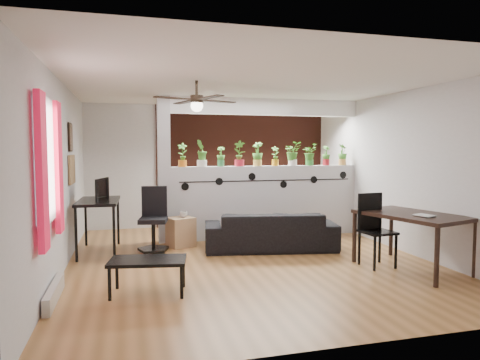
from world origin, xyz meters
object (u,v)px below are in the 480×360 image
object	(u,v)px
potted_plant_5	(275,155)
office_chair	(154,223)
sofa	(270,231)
potted_plant_0	(182,154)
potted_plant_4	(258,153)
potted_plant_1	(202,152)
potted_plant_9	(342,154)
potted_plant_8	(326,155)
computer_desk	(98,205)
ceiling_fan	(197,102)
coffee_table	(148,263)
cube_shelf	(181,232)
dining_table	(412,219)
potted_plant_3	(239,153)
folding_chair	(374,223)
potted_plant_2	(221,156)
potted_plant_7	(310,154)
cup	(184,214)
potted_plant_6	(293,153)

from	to	relation	value
potted_plant_5	office_chair	size ratio (longest dim) A/B	0.36
potted_plant_5	sofa	world-z (taller)	potted_plant_5
potted_plant_0	potted_plant_4	world-z (taller)	potted_plant_4
potted_plant_1	potted_plant_9	size ratio (longest dim) A/B	1.17
potted_plant_8	sofa	world-z (taller)	potted_plant_8
potted_plant_1	computer_desk	distance (m)	2.02
ceiling_fan	potted_plant_5	distance (m)	2.64
potted_plant_5	coffee_table	size ratio (longest dim) A/B	0.40
cube_shelf	dining_table	size ratio (longest dim) A/B	0.31
potted_plant_3	potted_plant_4	size ratio (longest dim) A/B	1.07
computer_desk	folding_chair	xyz separation A→B (m)	(3.86, -1.80, -0.16)
computer_desk	potted_plant_4	bearing A→B (deg)	9.85
potted_plant_9	potted_plant_0	bearing A→B (deg)	-180.00
potted_plant_2	folding_chair	bearing A→B (deg)	-52.71
potted_plant_1	potted_plant_3	world-z (taller)	potted_plant_1
potted_plant_1	ceiling_fan	bearing A→B (deg)	-101.65
potted_plant_1	potted_plant_7	bearing A→B (deg)	-0.00
potted_plant_0	sofa	size ratio (longest dim) A/B	0.21
cup	ceiling_fan	bearing A→B (deg)	-89.09
cube_shelf	computer_desk	bearing A→B (deg)	162.36
potted_plant_6	potted_plant_8	distance (m)	0.70
potted_plant_8	coffee_table	bearing A→B (deg)	-142.66
potted_plant_0	potted_plant_5	size ratio (longest dim) A/B	1.15
potted_plant_3	potted_plant_6	xyz separation A→B (m)	(1.05, 0.00, -0.01)
ceiling_fan	cup	bearing A→B (deg)	90.91
potted_plant_7	folding_chair	world-z (taller)	potted_plant_7
potted_plant_5	office_chair	world-z (taller)	potted_plant_5
cup	potted_plant_9	bearing A→B (deg)	7.41
computer_desk	office_chair	size ratio (longest dim) A/B	1.16
potted_plant_3	potted_plant_9	bearing A→B (deg)	0.00
potted_plant_1	potted_plant_7	distance (m)	2.11
potted_plant_5	folding_chair	size ratio (longest dim) A/B	0.36
potted_plant_5	cup	world-z (taller)	potted_plant_5
coffee_table	computer_desk	bearing A→B (deg)	106.85
potted_plant_1	potted_plant_3	bearing A→B (deg)	0.00
potted_plant_3	potted_plant_4	distance (m)	0.35
sofa	coffee_table	world-z (taller)	sofa
potted_plant_3	potted_plant_6	bearing A→B (deg)	0.00
potted_plant_4	dining_table	world-z (taller)	potted_plant_4
ceiling_fan	potted_plant_2	xyz separation A→B (m)	(0.72, 1.80, -0.77)
potted_plant_8	folding_chair	distance (m)	2.50
sofa	potted_plant_4	bearing A→B (deg)	-84.41
potted_plant_5	computer_desk	world-z (taller)	potted_plant_5
potted_plant_0	coffee_table	size ratio (longest dim) A/B	0.46
potted_plant_1	potted_plant_4	size ratio (longest dim) A/B	1.09
potted_plant_5	cup	xyz separation A→B (m)	(-1.80, -0.42, -0.99)
potted_plant_9	cup	xyz separation A→B (m)	(-3.20, -0.42, -1.02)
potted_plant_0	potted_plant_8	world-z (taller)	potted_plant_0
potted_plant_1	cup	bearing A→B (deg)	-133.35
cube_shelf	potted_plant_8	bearing A→B (deg)	-12.67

